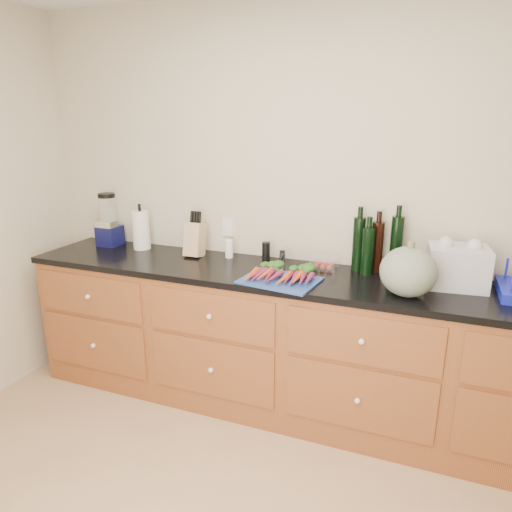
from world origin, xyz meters
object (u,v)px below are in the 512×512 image
at_px(cutting_board, 280,280).
at_px(carrots, 282,274).
at_px(squash, 408,272).
at_px(tomato_box, 324,263).
at_px(blender_appliance, 109,223).
at_px(knife_block, 195,239).
at_px(paper_towel, 141,230).

bearing_deg(cutting_board, carrots, 90.00).
relative_size(carrots, squash, 1.29).
height_order(carrots, tomato_box, tomato_box).
bearing_deg(cutting_board, squash, 2.45).
distance_m(blender_appliance, tomato_box, 1.64).
relative_size(squash, tomato_box, 1.85).
relative_size(knife_block, tomato_box, 1.43).
height_order(blender_appliance, knife_block, blender_appliance).
bearing_deg(cutting_board, blender_appliance, 167.66).
bearing_deg(tomato_box, paper_towel, -179.58).
height_order(squash, blender_appliance, blender_appliance).
xyz_separation_m(squash, knife_block, (-1.42, 0.27, -0.02)).
xyz_separation_m(squash, tomato_box, (-0.52, 0.30, -0.10)).
distance_m(carrots, blender_appliance, 1.49).
relative_size(paper_towel, knife_block, 1.21).
height_order(cutting_board, blender_appliance, blender_appliance).
xyz_separation_m(squash, paper_towel, (-1.88, 0.29, 0.01)).
distance_m(cutting_board, knife_block, 0.79).
xyz_separation_m(carrots, tomato_box, (0.18, 0.29, 0.00)).
height_order(carrots, knife_block, knife_block).
bearing_deg(paper_towel, knife_block, -2.53).
relative_size(cutting_board, carrots, 1.12).
bearing_deg(knife_block, blender_appliance, 178.61).
relative_size(blender_appliance, tomato_box, 2.42).
bearing_deg(knife_block, paper_towel, 177.47).
height_order(carrots, paper_towel, paper_towel).
relative_size(squash, paper_towel, 1.07).
bearing_deg(paper_towel, carrots, -13.58).
relative_size(carrots, knife_block, 1.66).
bearing_deg(carrots, squash, -0.56).
relative_size(paper_towel, tomato_box, 1.73).
xyz_separation_m(knife_block, tomato_box, (0.90, 0.03, -0.08)).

